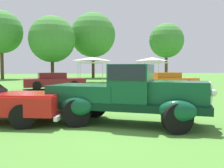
% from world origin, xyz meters
% --- Properties ---
extents(ground_plane, '(120.00, 120.00, 0.00)m').
position_xyz_m(ground_plane, '(0.00, 0.00, 0.00)').
color(ground_plane, '#4C8433').
extents(feature_pickup_truck, '(4.61, 3.39, 1.70)m').
position_xyz_m(feature_pickup_truck, '(0.32, 0.42, 0.87)').
color(feature_pickup_truck, black).
rests_on(feature_pickup_truck, ground_plane).
extents(show_car_burgundy, '(4.60, 2.31, 1.22)m').
position_xyz_m(show_car_burgundy, '(-1.91, 13.02, 0.60)').
color(show_car_burgundy, maroon).
rests_on(show_car_burgundy, ground_plane).
extents(show_car_orange, '(4.43, 1.93, 1.22)m').
position_xyz_m(show_car_orange, '(6.81, 12.22, 0.60)').
color(show_car_orange, orange).
rests_on(show_car_orange, ground_plane).
extents(spectator_between_cars, '(0.46, 0.36, 1.69)m').
position_xyz_m(spectator_between_cars, '(2.52, 5.38, 0.91)').
color(spectator_between_cars, '#7F7056').
rests_on(spectator_between_cars, ground_plane).
extents(canopy_tent_left_field, '(3.08, 3.08, 2.71)m').
position_xyz_m(canopy_tent_left_field, '(1.96, 20.81, 2.42)').
color(canopy_tent_left_field, '#B7B7BC').
rests_on(canopy_tent_left_field, ground_plane).
extents(canopy_tent_center_field, '(2.76, 2.76, 2.71)m').
position_xyz_m(canopy_tent_center_field, '(8.44, 20.00, 2.42)').
color(canopy_tent_center_field, '#B7B7BC').
rests_on(canopy_tent_center_field, ground_plane).
extents(treeline_far_left, '(5.77, 5.77, 9.30)m').
position_xyz_m(treeline_far_left, '(-9.04, 31.07, 6.39)').
color(treeline_far_left, brown).
rests_on(treeline_far_left, ground_plane).
extents(treeline_mid_left, '(6.25, 6.25, 8.53)m').
position_xyz_m(treeline_mid_left, '(-2.31, 29.37, 5.40)').
color(treeline_mid_left, '#47331E').
rests_on(treeline_mid_left, ground_plane).
extents(treeline_center, '(6.77, 6.77, 9.90)m').
position_xyz_m(treeline_center, '(3.70, 32.71, 6.50)').
color(treeline_center, '#47331E').
rests_on(treeline_center, ground_plane).
extents(treeline_mid_right, '(5.36, 5.36, 8.46)m').
position_xyz_m(treeline_mid_right, '(15.00, 31.26, 5.76)').
color(treeline_mid_right, brown).
rests_on(treeline_mid_right, ground_plane).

